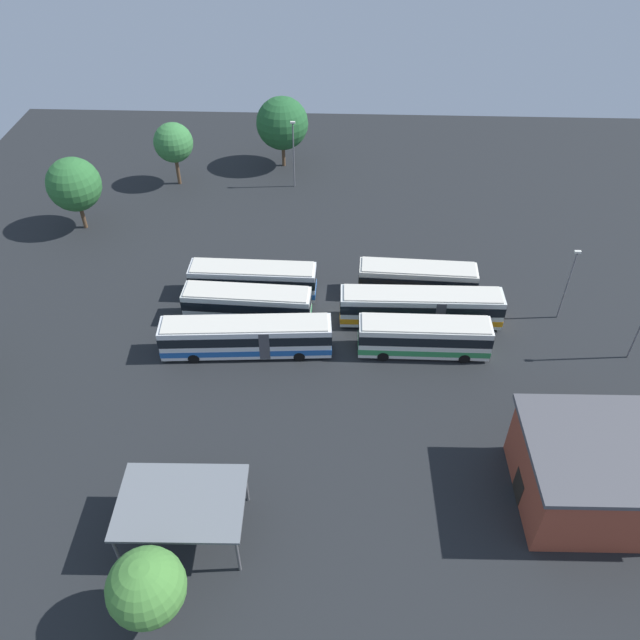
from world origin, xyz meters
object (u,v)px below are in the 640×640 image
at_px(bus_row1_slot2, 247,337).
at_px(tree_east_edge, 74,184).
at_px(tree_south_edge, 146,588).
at_px(bus_row0_slot0, 417,280).
at_px(maintenance_shelter, 181,503).
at_px(bus_row1_slot0, 253,280).
at_px(bus_row0_slot1, 421,307).
at_px(lamp_post_by_building, 294,152).
at_px(bus_row1_slot1, 247,305).
at_px(tree_northwest, 282,123).
at_px(tree_northeast, 173,143).
at_px(lamp_post_mid_lot, 568,282).
at_px(depot_building, 604,473).
at_px(bus_row0_slot2, 424,337).

relative_size(bus_row1_slot2, tree_east_edge, 1.80).
bearing_deg(tree_south_edge, bus_row0_slot0, -118.83).
bearing_deg(maintenance_shelter, bus_row1_slot0, -93.23).
relative_size(bus_row1_slot2, tree_south_edge, 2.24).
height_order(bus_row0_slot1, maintenance_shelter, maintenance_shelter).
distance_m(bus_row1_slot2, lamp_post_by_building, 29.98).
bearing_deg(bus_row1_slot1, lamp_post_by_building, -95.76).
bearing_deg(tree_northwest, bus_row1_slot1, 88.52).
bearing_deg(bus_row1_slot1, tree_northeast, -65.17).
xyz_separation_m(bus_row1_slot0, bus_row1_slot2, (-0.42, 8.11, 0.00)).
height_order(lamp_post_mid_lot, tree_south_edge, lamp_post_mid_lot).
relative_size(bus_row1_slot1, tree_south_edge, 1.77).
xyz_separation_m(depot_building, tree_east_edge, (47.18, -33.39, 2.52)).
relative_size(bus_row0_slot0, tree_northeast, 1.46).
bearing_deg(lamp_post_by_building, maintenance_shelter, 85.27).
distance_m(bus_row0_slot2, depot_building, 18.12).
distance_m(bus_row1_slot1, bus_row1_slot2, 4.41).
relative_size(bus_row0_slot2, bus_row1_slot2, 0.76).
distance_m(tree_northeast, tree_south_edge, 54.64).
bearing_deg(lamp_post_mid_lot, depot_building, 83.40).
relative_size(bus_row0_slot0, depot_building, 0.98).
height_order(bus_row0_slot0, bus_row0_slot2, same).
bearing_deg(bus_row1_slot2, bus_row1_slot1, -83.36).
distance_m(bus_row0_slot2, maintenance_shelter, 25.26).
relative_size(bus_row0_slot1, tree_northeast, 1.91).
distance_m(tree_east_edge, tree_northeast, 13.47).
xyz_separation_m(maintenance_shelter, lamp_post_mid_lot, (-30.45, -23.58, 0.66)).
bearing_deg(bus_row0_slot0, tree_south_edge, 61.17).
bearing_deg(bus_row1_slot2, bus_row0_slot0, -150.44).
relative_size(maintenance_shelter, lamp_post_by_building, 1.00).
bearing_deg(maintenance_shelter, bus_row0_slot2, -133.33).
bearing_deg(bus_row1_slot0, tree_northwest, -91.50).
bearing_deg(tree_northeast, bus_row0_slot2, 133.40).
relative_size(maintenance_shelter, tree_south_edge, 1.25).
height_order(bus_row0_slot1, lamp_post_by_building, lamp_post_by_building).
relative_size(bus_row0_slot1, bus_row1_slot1, 1.26).
bearing_deg(tree_northwest, bus_row1_slot2, 89.54).
xyz_separation_m(bus_row0_slot0, bus_row0_slot2, (0.03, 8.16, 0.00)).
relative_size(bus_row1_slot1, tree_northwest, 1.31).
xyz_separation_m(depot_building, lamp_post_by_building, (24.24, -43.64, 1.71)).
bearing_deg(bus_row1_slot2, bus_row0_slot1, -163.24).
distance_m(bus_row1_slot0, lamp_post_by_building, 22.00).
distance_m(lamp_post_by_building, tree_northeast, 14.42).
bearing_deg(bus_row0_slot2, tree_northeast, -46.60).
bearing_deg(bus_row1_slot1, bus_row0_slot0, -164.64).
distance_m(bus_row0_slot2, tree_east_edge, 41.10).
distance_m(bus_row1_slot1, tree_south_edge, 28.34).
bearing_deg(maintenance_shelter, bus_row0_slot1, -127.84).
relative_size(bus_row0_slot1, depot_building, 1.28).
height_order(bus_row1_slot1, tree_south_edge, tree_south_edge).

